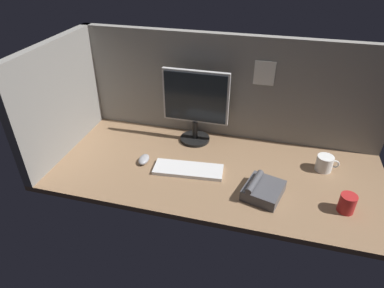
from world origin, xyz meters
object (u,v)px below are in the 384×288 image
object	(u,v)px
mouse	(144,159)
mug_red_plastic	(347,203)
monitor	(195,104)
desk_phone	(263,190)
keyboard	(188,170)
mug_ceramic_white	(325,163)

from	to	relation	value
mouse	mug_red_plastic	bearing A→B (deg)	-10.68
monitor	mug_red_plastic	xyz separation A→B (cm)	(82.25, -42.37, -19.75)
mug_red_plastic	desk_phone	size ratio (longest dim) A/B	0.40
mouse	desk_phone	xyz separation A→B (cm)	(66.17, -10.84, 1.49)
mouse	desk_phone	world-z (taller)	desk_phone
monitor	keyboard	xyz separation A→B (cm)	(4.30, -31.98, -23.33)
mug_ceramic_white	desk_phone	size ratio (longest dim) A/B	0.52
monitor	keyboard	size ratio (longest dim) A/B	1.20
desk_phone	mouse	bearing A→B (deg)	170.70
keyboard	mug_red_plastic	distance (cm)	78.72
mug_ceramic_white	desk_phone	distance (cm)	41.93
monitor	keyboard	bearing A→B (deg)	-82.34
mug_red_plastic	mug_ceramic_white	xyz separation A→B (cm)	(-7.58, 30.23, -0.27)
keyboard	desk_phone	distance (cm)	41.02
mouse	mug_ceramic_white	size ratio (longest dim) A/B	0.80
keyboard	desk_phone	world-z (taller)	desk_phone
mouse	mug_red_plastic	world-z (taller)	mug_red_plastic
mug_red_plastic	keyboard	bearing A→B (deg)	172.41
mug_ceramic_white	monitor	bearing A→B (deg)	170.77
mouse	mug_ceramic_white	distance (cm)	98.28
mug_ceramic_white	keyboard	bearing A→B (deg)	-164.25
keyboard	mouse	xyz separation A→B (cm)	(-26.21, 1.84, 0.70)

